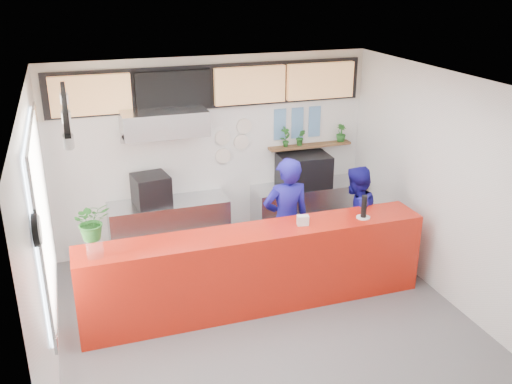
{
  "coord_description": "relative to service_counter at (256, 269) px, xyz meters",
  "views": [
    {
      "loc": [
        -2.08,
        -5.77,
        4.15
      ],
      "look_at": [
        0.1,
        0.7,
        1.5
      ],
      "focal_mm": 40.0,
      "sensor_mm": 36.0,
      "label": 1
    }
  ],
  "objects": [
    {
      "name": "panini_oven",
      "position": [
        -1.04,
        1.8,
        0.58
      ],
      "size": [
        0.57,
        0.57,
        0.45
      ],
      "primitive_type": "cube",
      "rotation": [
        0.0,
        0.0,
        0.14
      ],
      "color": "black",
      "rests_on": "prep_bench"
    },
    {
      "name": "photo_frame_f",
      "position": [
        1.7,
        2.08,
        1.2
      ],
      "size": [
        0.2,
        0.02,
        0.25
      ],
      "primitive_type": "cube",
      "color": "#598CBF",
      "rests_on": "wall_back"
    },
    {
      "name": "hood_lip",
      "position": [
        -0.8,
        1.75,
        1.4
      ],
      "size": [
        1.2,
        0.69,
        0.31
      ],
      "primitive_type": "cube",
      "rotation": [
        -0.35,
        0.0,
        0.0
      ],
      "color": "#B2B5BA",
      "rests_on": "ceiling"
    },
    {
      "name": "herb_b",
      "position": [
        1.43,
        2.0,
        1.1
      ],
      "size": [
        0.18,
        0.16,
        0.27
      ],
      "primitive_type": "imported",
      "rotation": [
        0.0,
        0.0,
        -0.3
      ],
      "color": "#236021",
      "rests_on": "herb_shelf"
    },
    {
      "name": "photo_frame_c",
      "position": [
        1.7,
        2.08,
        1.45
      ],
      "size": [
        0.2,
        0.02,
        0.25
      ],
      "primitive_type": "cube",
      "color": "#598CBF",
      "rests_on": "wall_back"
    },
    {
      "name": "menu_board_far_left",
      "position": [
        -1.75,
        1.98,
        2.0
      ],
      "size": [
        1.1,
        0.1,
        0.55
      ],
      "primitive_type": "cube",
      "color": "tan",
      "rests_on": "wall_back"
    },
    {
      "name": "service_counter",
      "position": [
        0.0,
        0.0,
        0.0
      ],
      "size": [
        4.5,
        0.6,
        1.1
      ],
      "primitive_type": "cube",
      "color": "red",
      "rests_on": "ground"
    },
    {
      "name": "extraction_hood",
      "position": [
        -0.8,
        1.75,
        1.6
      ],
      "size": [
        1.2,
        0.7,
        0.35
      ],
      "primitive_type": "cube",
      "color": "#B2B5BA",
      "rests_on": "ceiling"
    },
    {
      "name": "staff_right",
      "position": [
        1.67,
        0.51,
        0.25
      ],
      "size": [
        0.97,
        0.91,
        1.6
      ],
      "primitive_type": "imported",
      "rotation": [
        0.0,
        0.0,
        3.65
      ],
      "color": "navy",
      "rests_on": "ground"
    },
    {
      "name": "herb_a",
      "position": [
        1.17,
        2.0,
        1.14
      ],
      "size": [
        0.21,
        0.18,
        0.33
      ],
      "primitive_type": "imported",
      "rotation": [
        0.0,
        0.0,
        0.42
      ],
      "color": "#236021",
      "rests_on": "herb_shelf"
    },
    {
      "name": "staff_center",
      "position": [
        0.62,
        0.53,
        0.37
      ],
      "size": [
        0.68,
        0.46,
        1.84
      ],
      "primitive_type": "imported",
      "rotation": [
        0.0,
        0.0,
        3.12
      ],
      "color": "navy",
      "rests_on": "ground"
    },
    {
      "name": "soffit",
      "position": [
        0.0,
        2.06,
        2.0
      ],
      "size": [
        4.8,
        0.04,
        0.65
      ],
      "primitive_type": "cube",
      "color": "black",
      "rests_on": "wall_back"
    },
    {
      "name": "wall_right",
      "position": [
        2.5,
        -0.4,
        0.95
      ],
      "size": [
        0.0,
        5.0,
        5.0
      ],
      "primitive_type": "plane",
      "rotation": [
        1.57,
        0.0,
        -1.57
      ],
      "color": "white",
      "rests_on": "ground"
    },
    {
      "name": "wall_left",
      "position": [
        -2.5,
        -0.4,
        0.95
      ],
      "size": [
        0.0,
        5.0,
        5.0
      ],
      "primitive_type": "plane",
      "rotation": [
        1.57,
        0.0,
        1.57
      ],
      "color": "white",
      "rests_on": "ground"
    },
    {
      "name": "floor",
      "position": [
        0.0,
        -0.4,
        -0.55
      ],
      "size": [
        5.0,
        5.0,
        0.0
      ],
      "primitive_type": "plane",
      "color": "slate",
      "rests_on": "ground"
    },
    {
      "name": "espresso_tray",
      "position": [
        1.41,
        1.8,
        0.83
      ],
      "size": [
        0.73,
        0.58,
        0.06
      ],
      "primitive_type": "cube",
      "rotation": [
        0.0,
        0.0,
        0.22
      ],
      "color": "#A9AAB0",
      "rests_on": "espresso_machine"
    },
    {
      "name": "white_plate",
      "position": [
        1.47,
        -0.07,
        0.56
      ],
      "size": [
        0.23,
        0.23,
        0.01
      ],
      "primitive_type": "cylinder",
      "rotation": [
        0.0,
        0.0,
        -0.28
      ],
      "color": "silver",
      "rests_on": "service_counter"
    },
    {
      "name": "photo_frame_a",
      "position": [
        1.1,
        2.08,
        1.45
      ],
      "size": [
        0.2,
        0.02,
        0.25
      ],
      "primitive_type": "cube",
      "color": "#598CBF",
      "rests_on": "wall_back"
    },
    {
      "name": "window_pane",
      "position": [
        -2.47,
        -0.1,
        1.15
      ],
      "size": [
        0.04,
        2.2,
        1.9
      ],
      "primitive_type": "cube",
      "color": "silver",
      "rests_on": "wall_left"
    },
    {
      "name": "cream_band",
      "position": [
        0.0,
        2.09,
        2.05
      ],
      "size": [
        5.0,
        0.02,
        0.8
      ],
      "primitive_type": "cube",
      "color": "beige",
      "rests_on": "wall_back"
    },
    {
      "name": "right_bench",
      "position": [
        1.5,
        1.8,
        -0.1
      ],
      "size": [
        1.8,
        0.6,
        0.9
      ],
      "primitive_type": "cube",
      "color": "#B2B5BA",
      "rests_on": "ground"
    },
    {
      "name": "glass_vase",
      "position": [
        -1.97,
        -0.07,
        0.67
      ],
      "size": [
        0.19,
        0.19,
        0.24
      ],
      "primitive_type": "cylinder",
      "rotation": [
        0.0,
        0.0,
        -0.01
      ],
      "color": "silver",
      "rests_on": "service_counter"
    },
    {
      "name": "herb_shelf",
      "position": [
        1.6,
        2.0,
        0.95
      ],
      "size": [
        1.4,
        0.18,
        0.04
      ],
      "primitive_type": "cube",
      "color": "brown",
      "rests_on": "wall_back"
    },
    {
      "name": "track_rail",
      "position": [
        -2.1,
        -0.4,
        2.39
      ],
      "size": [
        0.05,
        2.4,
        0.04
      ],
      "primitive_type": "cube",
      "color": "black",
      "rests_on": "ceiling"
    },
    {
      "name": "napkin_holder",
      "position": [
        0.63,
        -0.03,
        0.61
      ],
      "size": [
        0.16,
        0.12,
        0.13
      ],
      "primitive_type": "cube",
      "rotation": [
        0.0,
        0.0,
        -0.2
      ],
      "color": "silver",
      "rests_on": "service_counter"
    },
    {
      "name": "menu_board_far_right",
      "position": [
        1.73,
        1.98,
        2.0
      ],
      "size": [
        1.1,
        0.1,
        0.55
      ],
      "primitive_type": "cube",
      "color": "tan",
      "rests_on": "wall_back"
    },
    {
      "name": "wall_back",
      "position": [
        0.0,
        2.1,
        0.95
      ],
      "size": [
        5.0,
        0.0,
        5.0
      ],
      "primitive_type": "plane",
      "rotation": [
        1.57,
        0.0,
        0.0
      ],
      "color": "white",
      "rests_on": "ground"
    },
    {
      "name": "prep_bench",
      "position": [
        -0.8,
        1.8,
        -0.1
      ],
      "size": [
        1.8,
        0.6,
        0.9
      ],
      "primitive_type": "cube",
      "color": "#B2B5BA",
      "rests_on": "ground"
    },
    {
      "name": "photo_frame_e",
      "position": [
        1.4,
        2.08,
        1.2
      ],
      "size": [
        0.2,
        0.02,
        0.25
      ],
      "primitive_type": "cube",
      "color": "#598CBF",
      "rests_on": "wall_back"
    },
    {
      "name": "basil_vase",
      "position": [
        -1.97,
        -0.07,
        0.99
      ],
      "size": [
        0.47,
        0.43,
        0.45
      ],
      "primitive_type": "imported",
      "rotation": [
        0.0,
        0.0,
        0.21
      ],
      "color": "#236021",
      "rests_on": "glass_vase"
    },
    {
      "name": "dec_plate_c",
      "position": [
        0.15,
        2.07,
        0.9
      ],
      "size": [
        0.24,
        0.03,
        0.24
      ],
      "primitive_type": "cylinder",
      "rotation": [
        1.57,
        0.0,
        0.0
      ],
      "color": "silver",
      "rests_on": "wall_back"
    },
    {
      "name": "wall_clock_rim",
      "position": [
        -2.46,
        -1.3,
        1.5
      ],
      "size": [
        0.05,
        0.3,
        0.3
      ],
      "primitive_type": "cylinder",
      "rotation": [
        0.0,
        1.57,
        0.0
      ],
      "color": "black",
      "rests_on": "wall_left"
    },
    {
      "name": "menu_board_mid_left",
      "position": [
        -0.59,
        1.98,
        2.0
      ],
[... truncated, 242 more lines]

